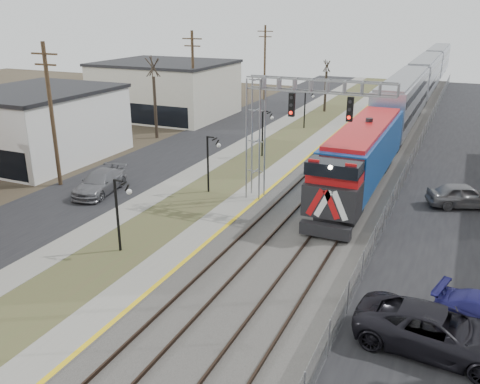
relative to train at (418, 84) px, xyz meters
The scene contains 17 objects.
street_west 37.14m from the train, 117.33° to the right, with size 7.00×120.00×0.04m, color black.
sidewalk 35.31m from the train, 110.81° to the right, with size 2.00×120.00×0.08m, color gray.
grass_median 34.36m from the train, 106.11° to the right, with size 4.00×120.00×0.06m, color #48512B.
platform 33.65m from the train, 101.18° to the right, with size 2.00×120.00×0.24m, color gray.
ballast_bed 33.05m from the train, 92.61° to the right, with size 8.00×120.00×0.20m, color #595651.
platform_edge 33.48m from the train, 99.70° to the right, with size 0.24×120.00×0.01m, color gold.
track_near 33.18m from the train, 96.07° to the right, with size 1.58×120.00×0.15m.
track_far 33.00m from the train, 90.00° to the right, with size 1.58×120.00×0.15m.
train is the anchor object (origin of this frame).
signal_gantry 40.22m from the train, 96.12° to the right, with size 9.00×1.07×8.15m.
lampposts 50.52m from the train, 100.84° to the right, with size 0.14×62.14×4.00m.
utility_poles 47.37m from the train, 115.00° to the right, with size 0.28×80.28×10.00m.
fence 33.07m from the train, 85.31° to the right, with size 0.04×120.00×1.60m, color gray.
bare_trees 34.20m from the train, 122.08° to the right, with size 12.30×42.30×5.95m.
car_lot_c 52.30m from the train, 83.18° to the right, with size 2.72×5.90×1.64m, color black.
car_lot_e 36.40m from the train, 79.38° to the right, with size 1.82×4.53×1.54m, color slate.
car_street_b 46.09m from the train, 110.66° to the right, with size 2.08×5.11×1.48m, color slate.
Camera 1 is at (11.58, -1.36, 11.99)m, focal length 38.00 mm.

